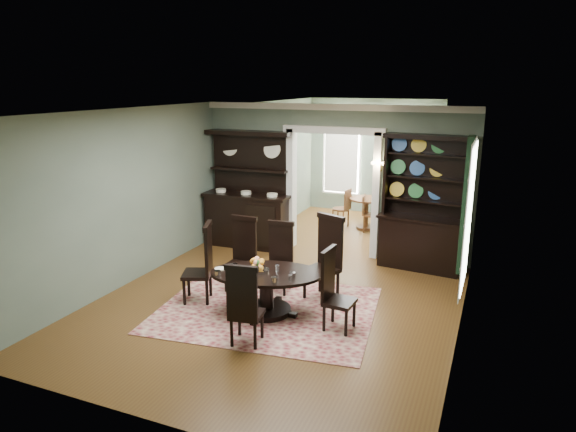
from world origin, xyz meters
name	(u,v)px	position (x,y,z in m)	size (l,w,h in m)	color
room	(273,209)	(0.00, 0.04, 1.58)	(5.51, 6.01, 3.01)	brown
parlor	(364,162)	(0.00, 5.53, 1.52)	(3.51, 3.50, 3.01)	brown
doorway_trim	(333,174)	(0.00, 3.00, 1.62)	(2.08, 0.25, 2.57)	silver
right_window	(467,211)	(2.69, 0.93, 1.60)	(0.15, 1.47, 2.12)	white
wall_sconce	(379,165)	(0.95, 2.85, 1.89)	(0.27, 0.21, 0.21)	#BA8C31
rug	(267,309)	(-0.04, -0.10, 0.01)	(3.24, 2.60, 0.01)	maroon
dining_table	(266,285)	(0.00, -0.20, 0.46)	(1.94, 1.94, 0.66)	black
centerpiece	(260,268)	(-0.09, -0.23, 0.72)	(1.31, 0.84, 0.22)	silver
chair_far_left	(242,251)	(-0.79, 0.54, 0.66)	(0.48, 0.45, 1.25)	black
chair_far_mid	(280,255)	(-0.19, 0.73, 0.62)	(0.47, 0.45, 1.18)	black
chair_far_right	(326,255)	(0.63, 0.73, 0.72)	(0.65, 0.63, 1.37)	black
chair_end_left	(203,261)	(-1.11, -0.18, 0.68)	(0.60, 0.61, 1.29)	black
chair_end_right	(333,287)	(1.07, -0.29, 0.62)	(0.45, 0.47, 1.18)	black
chair_near	(244,304)	(0.16, -1.23, 0.61)	(0.49, 0.47, 1.17)	black
sideboard	(248,206)	(-1.77, 2.71, 0.85)	(1.87, 0.72, 2.44)	black
welsh_dresser	(423,221)	(1.85, 2.73, 0.91)	(1.66, 0.75, 2.50)	black
parlor_table	(366,209)	(0.25, 4.91, 0.49)	(0.81, 0.81, 0.75)	brown
parlor_chair_left	(343,207)	(-0.29, 4.81, 0.50)	(0.42, 0.41, 0.94)	brown
parlor_chair_right	(368,212)	(0.34, 4.66, 0.47)	(0.38, 0.37, 0.87)	brown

